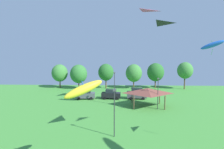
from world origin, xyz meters
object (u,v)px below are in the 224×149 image
(treeline_tree_5, at_px, (185,70))
(park_pavilion, at_px, (148,91))
(kite_flying_10, at_px, (224,75))
(parked_car_third_from_left, at_px, (137,93))
(kite_flying_5, at_px, (177,33))
(light_post_2, at_px, (158,92))
(kite_flying_8, at_px, (212,45))
(parked_car_second_from_left, at_px, (111,94))
(treeline_tree_0, at_px, (60,73))
(light_post_1, at_px, (114,86))
(parked_car_leftmost, at_px, (85,94))
(light_post_0, at_px, (114,110))
(treeline_tree_2, at_px, (106,72))
(kite_flying_3, at_px, (143,19))
(kite_flying_4, at_px, (84,89))
(treeline_tree_1, at_px, (79,74))
(treeline_tree_3, at_px, (134,73))
(treeline_tree_4, at_px, (156,72))

(treeline_tree_5, bearing_deg, park_pavilion, -126.95)
(kite_flying_10, bearing_deg, parked_car_third_from_left, 106.65)
(kite_flying_5, relative_size, light_post_2, 0.54)
(kite_flying_8, distance_m, park_pavilion, 13.35)
(parked_car_second_from_left, xyz_separation_m, treeline_tree_0, (-16.36, 13.78, 3.48))
(light_post_2, bearing_deg, kite_flying_8, -17.98)
(kite_flying_8, relative_size, light_post_1, 0.54)
(kite_flying_5, xyz_separation_m, light_post_2, (1.54, 13.80, -8.60))
(parked_car_leftmost, relative_size, parked_car_third_from_left, 1.01)
(light_post_0, bearing_deg, kite_flying_5, -23.14)
(kite_flying_5, xyz_separation_m, park_pavilion, (0.01, 15.68, -8.81))
(kite_flying_5, relative_size, treeline_tree_2, 0.42)
(kite_flying_3, xyz_separation_m, kite_flying_8, (10.44, -5.26, -5.26))
(parked_car_leftmost, distance_m, light_post_1, 8.37)
(parked_car_leftmost, bearing_deg, kite_flying_4, -85.16)
(treeline_tree_2, bearing_deg, treeline_tree_1, -172.59)
(kite_flying_4, distance_m, treeline_tree_5, 45.31)
(kite_flying_5, distance_m, parked_car_third_from_left, 24.15)
(light_post_2, xyz_separation_m, treeline_tree_3, (-2.45, 21.17, 1.40))
(parked_car_third_from_left, bearing_deg, kite_flying_8, -41.72)
(treeline_tree_4, xyz_separation_m, treeline_tree_5, (8.35, -1.20, 0.65))
(light_post_2, relative_size, treeline_tree_4, 0.75)
(light_post_2, relative_size, treeline_tree_1, 0.80)
(light_post_1, height_order, treeline_tree_3, treeline_tree_3)
(kite_flying_4, height_order, kite_flying_8, kite_flying_8)
(kite_flying_4, relative_size, kite_flying_5, 0.97)
(kite_flying_4, bearing_deg, kite_flying_8, 42.87)
(kite_flying_10, xyz_separation_m, light_post_2, (-3.42, 13.48, -4.50))
(kite_flying_3, relative_size, treeline_tree_4, 0.54)
(park_pavilion, bearing_deg, treeline_tree_4, 74.00)
(kite_flying_4, height_order, light_post_1, kite_flying_4)
(kite_flying_10, relative_size, treeline_tree_3, 0.30)
(kite_flying_4, bearing_deg, treeline_tree_2, 91.63)
(parked_car_third_from_left, distance_m, light_post_0, 19.71)
(kite_flying_5, xyz_separation_m, treeline_tree_5, (14.06, 34.35, -6.33))
(treeline_tree_0, xyz_separation_m, treeline_tree_1, (6.19, -1.41, -0.11))
(light_post_1, bearing_deg, light_post_2, -21.39)
(parked_car_second_from_left, xyz_separation_m, treeline_tree_3, (6.34, 13.40, 3.57))
(kite_flying_10, xyz_separation_m, treeline_tree_3, (-5.87, 34.64, -3.10))
(treeline_tree_1, bearing_deg, kite_flying_10, -56.34)
(park_pavilion, bearing_deg, parked_car_leftmost, 157.03)
(kite_flying_5, bearing_deg, treeline_tree_0, 123.75)
(treeline_tree_4, bearing_deg, light_post_0, -109.76)
(kite_flying_8, xyz_separation_m, parked_car_leftmost, (-22.49, 9.98, -10.36))
(kite_flying_3, relative_size, parked_car_third_from_left, 0.94)
(kite_flying_4, xyz_separation_m, parked_car_second_from_left, (0.94, 26.65, -6.11))
(light_post_0, xyz_separation_m, light_post_2, (7.66, 11.18, 0.01))
(kite_flying_10, distance_m, parked_car_leftmost, 28.41)
(light_post_1, distance_m, treeline_tree_2, 18.37)
(treeline_tree_0, distance_m, treeline_tree_5, 37.70)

